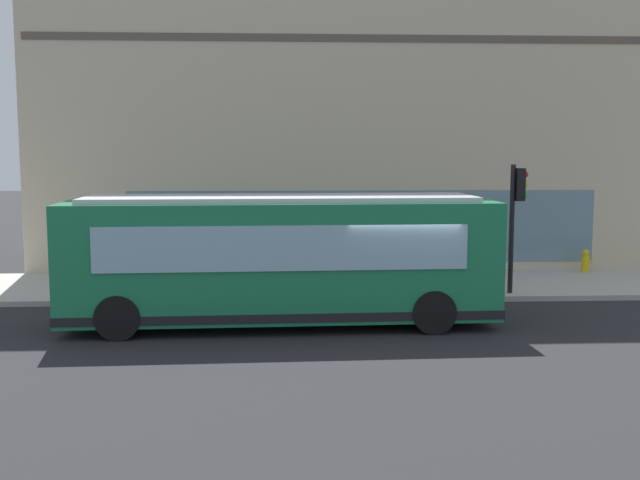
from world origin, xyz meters
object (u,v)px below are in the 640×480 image
object	(u,v)px
pedestrian_near_building_entrance	(255,258)
pedestrian_by_light_pole	(164,252)
newspaper_vending_box	(228,265)
fire_hydrant	(585,261)
city_bus_nearside	(280,260)
traffic_light_near_corner	(517,204)

from	to	relation	value
pedestrian_near_building_entrance	pedestrian_by_light_pole	size ratio (longest dim) A/B	1.01
pedestrian_near_building_entrance	pedestrian_by_light_pole	world-z (taller)	pedestrian_near_building_entrance
newspaper_vending_box	fire_hydrant	bearing A→B (deg)	-85.98
city_bus_nearside	traffic_light_near_corner	xyz separation A→B (m)	(3.00, -6.55, 1.09)
traffic_light_near_corner	pedestrian_near_building_entrance	distance (m)	7.46
fire_hydrant	pedestrian_by_light_pole	world-z (taller)	pedestrian_by_light_pole
city_bus_nearside	pedestrian_near_building_entrance	world-z (taller)	city_bus_nearside
city_bus_nearside	pedestrian_near_building_entrance	bearing A→B (deg)	10.67
fire_hydrant	newspaper_vending_box	size ratio (longest dim) A/B	0.82
city_bus_nearside	newspaper_vending_box	xyz separation A→B (m)	(5.71, 1.60, -0.95)
fire_hydrant	pedestrian_near_building_entrance	size ratio (longest dim) A/B	0.45
city_bus_nearside	traffic_light_near_corner	distance (m)	7.28
traffic_light_near_corner	fire_hydrant	bearing A→B (deg)	-44.27
pedestrian_near_building_entrance	newspaper_vending_box	size ratio (longest dim) A/B	1.81
pedestrian_by_light_pole	city_bus_nearside	bearing A→B (deg)	-146.40
fire_hydrant	pedestrian_by_light_pole	size ratio (longest dim) A/B	0.46
city_bus_nearside	newspaper_vending_box	distance (m)	6.01
traffic_light_near_corner	pedestrian_by_light_pole	world-z (taller)	traffic_light_near_corner
pedestrian_near_building_entrance	newspaper_vending_box	xyz separation A→B (m)	(1.95, 0.89, -0.48)
city_bus_nearside	pedestrian_by_light_pole	xyz separation A→B (m)	(5.27, 3.50, -0.48)
pedestrian_near_building_entrance	pedestrian_by_light_pole	bearing A→B (deg)	61.76
newspaper_vending_box	traffic_light_near_corner	bearing A→B (deg)	-108.43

